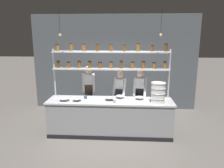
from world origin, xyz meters
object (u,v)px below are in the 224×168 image
object	(u,v)px
chef_right	(140,95)
prep_bowl_far_left	(110,99)
prep_bowl_near_right	(77,100)
prep_bowl_near_left	(120,97)
spice_shelf_unit	(110,62)
prep_bowl_center_front	(64,100)
prep_bowl_center_back	(139,98)
serving_cup_by_board	(85,97)
container_stack	(158,93)
serving_cup_front	(114,101)
chef_center	(120,95)
chef_left	(89,91)

from	to	relation	value
chef_right	prep_bowl_far_left	size ratio (longest dim) A/B	6.07
prep_bowl_near_right	prep_bowl_near_left	bearing A→B (deg)	16.78
prep_bowl_near_left	spice_shelf_unit	bearing A→B (deg)	152.95
prep_bowl_center_front	prep_bowl_center_back	size ratio (longest dim) A/B	1.13
chef_right	serving_cup_by_board	size ratio (longest dim) A/B	17.30
prep_bowl_center_back	prep_bowl_far_left	size ratio (longest dim) A/B	0.88
container_stack	serving_cup_by_board	distance (m)	1.85
chef_right	prep_bowl_center_front	world-z (taller)	chef_right
spice_shelf_unit	prep_bowl_near_right	xyz separation A→B (m)	(-0.81, -0.46, -0.90)
serving_cup_by_board	prep_bowl_near_right	bearing A→B (deg)	-128.36
prep_bowl_near_left	serving_cup_front	world-z (taller)	serving_cup_front
prep_bowl_center_front	prep_bowl_center_back	world-z (taller)	prep_bowl_center_front
chef_center	prep_bowl_near_right	bearing A→B (deg)	-127.97
chef_center	prep_bowl_near_right	distance (m)	1.28
prep_bowl_near_left	container_stack	bearing A→B (deg)	-19.89
container_stack	prep_bowl_near_left	bearing A→B (deg)	160.11
chef_left	serving_cup_by_board	distance (m)	0.64
prep_bowl_near_left	prep_bowl_center_front	distance (m)	1.43
chef_right	prep_bowl_far_left	xyz separation A→B (m)	(-0.80, -0.57, 0.03)
prep_bowl_far_left	serving_cup_front	bearing A→B (deg)	-60.11
chef_right	serving_cup_by_board	world-z (taller)	chef_right
prep_bowl_near_right	container_stack	bearing A→B (deg)	-0.26
chef_left	serving_cup_by_board	world-z (taller)	chef_left
prep_bowl_near_left	prep_bowl_near_right	world-z (taller)	prep_bowl_near_left
chef_left	serving_cup_by_board	xyz separation A→B (m)	(0.02, -0.64, -0.01)
serving_cup_by_board	serving_cup_front	bearing A→B (deg)	-22.45
container_stack	prep_bowl_center_back	world-z (taller)	container_stack
chef_center	prep_bowl_center_front	size ratio (longest dim) A/B	5.99
chef_right	prep_bowl_near_left	world-z (taller)	chef_right
serving_cup_by_board	chef_right	bearing A→B (deg)	18.53
prep_bowl_center_back	chef_right	bearing A→B (deg)	84.99
container_stack	prep_bowl_center_front	world-z (taller)	container_stack
spice_shelf_unit	chef_right	distance (m)	1.25
chef_right	prep_bowl_far_left	distance (m)	0.98
chef_right	container_stack	world-z (taller)	chef_right
container_stack	chef_center	bearing A→B (deg)	142.22
chef_left	container_stack	bearing A→B (deg)	-33.30
prep_bowl_far_left	serving_cup_by_board	xyz separation A→B (m)	(-0.64, 0.09, 0.01)
prep_bowl_center_back	serving_cup_by_board	bearing A→B (deg)	-179.20
prep_bowl_center_front	serving_cup_front	bearing A→B (deg)	-4.11
serving_cup_front	chef_right	bearing A→B (deg)	50.20
prep_bowl_near_right	prep_bowl_far_left	bearing A→B (deg)	9.19
prep_bowl_near_left	serving_cup_front	bearing A→B (deg)	-107.18
chef_left	prep_bowl_center_front	world-z (taller)	chef_left
container_stack	prep_bowl_near_left	size ratio (longest dim) A/B	2.11
prep_bowl_near_left	prep_bowl_near_right	xyz separation A→B (m)	(-1.08, -0.33, -0.00)
chef_left	container_stack	xyz separation A→B (m)	(1.85, -0.87, 0.20)
chef_center	serving_cup_front	world-z (taller)	chef_center
prep_bowl_center_front	serving_cup_by_board	distance (m)	0.54
chef_center	prep_bowl_far_left	bearing A→B (deg)	-94.65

